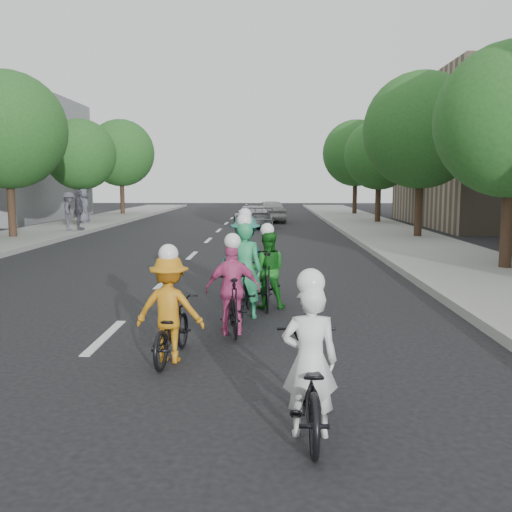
{
  "coord_description": "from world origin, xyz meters",
  "views": [
    {
      "loc": [
        2.54,
        -8.52,
        2.37
      ],
      "look_at": [
        2.29,
        2.13,
        1.0
      ],
      "focal_mm": 40.0,
      "sensor_mm": 36.0,
      "label": 1
    }
  ],
  "objects_px": {
    "cyclist_5": "(309,379)",
    "spectator_1": "(79,210)",
    "cyclist_2": "(245,281)",
    "spectator_2": "(84,206)",
    "cyclist_3": "(170,318)",
    "cyclist_1": "(245,263)",
    "follow_car_lead": "(252,216)",
    "cyclist_0": "(267,275)",
    "follow_car_trail": "(270,211)",
    "spectator_0": "(69,211)",
    "cyclist_4": "(233,297)"
  },
  "relations": [
    {
      "from": "cyclist_5",
      "to": "spectator_1",
      "type": "xyz_separation_m",
      "value": [
        -9.36,
        21.49,
        0.57
      ]
    },
    {
      "from": "cyclist_2",
      "to": "spectator_2",
      "type": "distance_m",
      "value": 23.77
    },
    {
      "from": "cyclist_3",
      "to": "cyclist_5",
      "type": "distance_m",
      "value": 2.77
    },
    {
      "from": "cyclist_5",
      "to": "spectator_2",
      "type": "distance_m",
      "value": 28.44
    },
    {
      "from": "cyclist_1",
      "to": "cyclist_5",
      "type": "relative_size",
      "value": 1.08
    },
    {
      "from": "follow_car_lead",
      "to": "cyclist_2",
      "type": "bearing_deg",
      "value": 79.43
    },
    {
      "from": "cyclist_0",
      "to": "spectator_1",
      "type": "xyz_separation_m",
      "value": [
        -8.94,
        15.97,
        0.47
      ]
    },
    {
      "from": "cyclist_1",
      "to": "cyclist_5",
      "type": "distance_m",
      "value": 6.51
    },
    {
      "from": "spectator_1",
      "to": "cyclist_2",
      "type": "bearing_deg",
      "value": -169.98
    },
    {
      "from": "cyclist_3",
      "to": "cyclist_5",
      "type": "xyz_separation_m",
      "value": [
        1.7,
        -2.19,
        -0.05
      ]
    },
    {
      "from": "cyclist_0",
      "to": "follow_car_trail",
      "type": "height_order",
      "value": "cyclist_0"
    },
    {
      "from": "follow_car_lead",
      "to": "spectator_2",
      "type": "height_order",
      "value": "spectator_2"
    },
    {
      "from": "cyclist_3",
      "to": "follow_car_lead",
      "type": "xyz_separation_m",
      "value": [
        0.4,
        23.39,
        0.01
      ]
    },
    {
      "from": "cyclist_0",
      "to": "cyclist_5",
      "type": "xyz_separation_m",
      "value": [
        0.42,
        -5.52,
        -0.1
      ]
    },
    {
      "from": "cyclist_2",
      "to": "spectator_0",
      "type": "bearing_deg",
      "value": -56.39
    },
    {
      "from": "spectator_2",
      "to": "cyclist_5",
      "type": "bearing_deg",
      "value": -171.52
    },
    {
      "from": "cyclist_1",
      "to": "cyclist_2",
      "type": "height_order",
      "value": "cyclist_1"
    },
    {
      "from": "follow_car_lead",
      "to": "follow_car_trail",
      "type": "xyz_separation_m",
      "value": [
        0.97,
        4.18,
        0.1
      ]
    },
    {
      "from": "spectator_0",
      "to": "spectator_2",
      "type": "relative_size",
      "value": 0.95
    },
    {
      "from": "cyclist_0",
      "to": "cyclist_2",
      "type": "bearing_deg",
      "value": 62.59
    },
    {
      "from": "spectator_1",
      "to": "follow_car_trail",
      "type": "bearing_deg",
      "value": -64.55
    },
    {
      "from": "cyclist_4",
      "to": "cyclist_0",
      "type": "bearing_deg",
      "value": -112.82
    },
    {
      "from": "cyclist_5",
      "to": "spectator_0",
      "type": "distance_m",
      "value": 23.42
    },
    {
      "from": "cyclist_0",
      "to": "follow_car_lead",
      "type": "relative_size",
      "value": 0.46
    },
    {
      "from": "cyclist_3",
      "to": "follow_car_trail",
      "type": "xyz_separation_m",
      "value": [
        1.37,
        27.56,
        0.11
      ]
    },
    {
      "from": "cyclist_1",
      "to": "cyclist_4",
      "type": "distance_m",
      "value": 2.86
    },
    {
      "from": "cyclist_1",
      "to": "spectator_1",
      "type": "bearing_deg",
      "value": -51.67
    },
    {
      "from": "cyclist_5",
      "to": "cyclist_0",
      "type": "bearing_deg",
      "value": -85.53
    },
    {
      "from": "cyclist_2",
      "to": "spectator_2",
      "type": "relative_size",
      "value": 0.97
    },
    {
      "from": "cyclist_0",
      "to": "spectator_0",
      "type": "bearing_deg",
      "value": -60.22
    },
    {
      "from": "cyclist_0",
      "to": "cyclist_1",
      "type": "relative_size",
      "value": 0.99
    },
    {
      "from": "cyclist_4",
      "to": "cyclist_5",
      "type": "height_order",
      "value": "cyclist_4"
    },
    {
      "from": "cyclist_4",
      "to": "follow_car_lead",
      "type": "relative_size",
      "value": 0.4
    },
    {
      "from": "spectator_0",
      "to": "spectator_2",
      "type": "bearing_deg",
      "value": -6.33
    },
    {
      "from": "cyclist_2",
      "to": "cyclist_5",
      "type": "relative_size",
      "value": 1.07
    },
    {
      "from": "spectator_0",
      "to": "spectator_2",
      "type": "distance_m",
      "value": 5.15
    },
    {
      "from": "cyclist_2",
      "to": "spectator_0",
      "type": "height_order",
      "value": "spectator_0"
    },
    {
      "from": "cyclist_1",
      "to": "cyclist_5",
      "type": "height_order",
      "value": "cyclist_1"
    },
    {
      "from": "follow_car_lead",
      "to": "cyclist_0",
      "type": "bearing_deg",
      "value": 80.61
    },
    {
      "from": "cyclist_0",
      "to": "follow_car_trail",
      "type": "distance_m",
      "value": 24.23
    },
    {
      "from": "follow_car_lead",
      "to": "follow_car_trail",
      "type": "distance_m",
      "value": 4.29
    },
    {
      "from": "cyclist_0",
      "to": "follow_car_trail",
      "type": "bearing_deg",
      "value": -91.08
    },
    {
      "from": "cyclist_1",
      "to": "spectator_1",
      "type": "relative_size",
      "value": 0.98
    },
    {
      "from": "cyclist_2",
      "to": "spectator_0",
      "type": "distance_m",
      "value": 18.82
    },
    {
      "from": "follow_car_lead",
      "to": "spectator_1",
      "type": "bearing_deg",
      "value": 14.96
    },
    {
      "from": "follow_car_lead",
      "to": "spectator_1",
      "type": "xyz_separation_m",
      "value": [
        -8.06,
        -4.08,
        0.51
      ]
    },
    {
      "from": "cyclist_0",
      "to": "spectator_0",
      "type": "distance_m",
      "value": 18.32
    },
    {
      "from": "cyclist_0",
      "to": "spectator_0",
      "type": "xyz_separation_m",
      "value": [
        -9.34,
        15.76,
        0.43
      ]
    },
    {
      "from": "cyclist_3",
      "to": "spectator_1",
      "type": "xyz_separation_m",
      "value": [
        -7.66,
        19.3,
        0.53
      ]
    },
    {
      "from": "follow_car_trail",
      "to": "spectator_0",
      "type": "height_order",
      "value": "spectator_0"
    }
  ]
}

